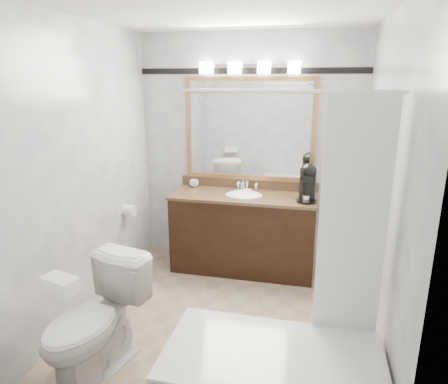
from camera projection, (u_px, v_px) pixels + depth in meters
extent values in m
cube|color=tan|center=(222.00, 321.00, 3.47)|extent=(2.40, 2.60, 0.01)
cube|color=white|center=(221.00, 7.00, 2.78)|extent=(2.40, 2.60, 0.01)
cube|color=silver|center=(249.00, 152.00, 4.35)|extent=(2.40, 0.01, 2.50)
cube|color=silver|center=(158.00, 246.00, 1.90)|extent=(2.40, 0.01, 2.50)
cube|color=silver|center=(84.00, 173.00, 3.39)|extent=(0.01, 2.60, 2.50)
cube|color=silver|center=(385.00, 190.00, 2.86)|extent=(0.01, 2.60, 2.50)
cube|color=black|center=(243.00, 234.00, 4.31)|extent=(1.50, 0.55, 0.82)
cube|color=brown|center=(244.00, 196.00, 4.19)|extent=(1.53, 0.58, 0.03)
cube|color=brown|center=(248.00, 184.00, 4.43)|extent=(1.53, 0.03, 0.10)
ellipsoid|color=white|center=(244.00, 197.00, 4.19)|extent=(0.44, 0.34, 0.14)
cube|color=#AD794E|center=(250.00, 78.00, 4.11)|extent=(1.40, 0.04, 0.05)
cube|color=#AD794E|center=(248.00, 177.00, 4.40)|extent=(1.40, 0.04, 0.05)
cube|color=#AD794E|center=(189.00, 128.00, 4.40)|extent=(0.05, 0.04, 1.00)
cube|color=#AD794E|center=(314.00, 131.00, 4.11)|extent=(0.05, 0.04, 1.00)
cube|color=white|center=(249.00, 129.00, 4.26)|extent=(1.30, 0.01, 1.00)
cube|color=silver|center=(250.00, 66.00, 4.07)|extent=(0.90, 0.05, 0.03)
cube|color=white|center=(206.00, 68.00, 4.13)|extent=(0.12, 0.12, 0.12)
cube|color=white|center=(235.00, 68.00, 4.06)|extent=(0.12, 0.12, 0.12)
cube|color=white|center=(264.00, 68.00, 4.00)|extent=(0.12, 0.12, 0.12)
cube|color=white|center=(294.00, 67.00, 3.93)|extent=(0.12, 0.12, 0.12)
cube|color=black|center=(250.00, 71.00, 4.11)|extent=(2.40, 0.01, 0.06)
cylinder|color=silver|center=(289.00, 91.00, 2.31)|extent=(1.30, 0.02, 0.02)
cube|color=white|center=(353.00, 223.00, 2.43)|extent=(0.40, 0.04, 1.55)
cylinder|color=white|center=(130.00, 211.00, 4.15)|extent=(0.11, 0.12, 0.12)
imported|color=white|center=(94.00, 322.00, 2.74)|extent=(0.63, 0.88, 0.82)
cube|color=white|center=(60.00, 284.00, 2.34)|extent=(0.24, 0.18, 0.09)
cylinder|color=black|center=(306.00, 201.00, 3.93)|extent=(0.19, 0.19, 0.02)
cylinder|color=black|center=(308.00, 186.00, 3.95)|extent=(0.16, 0.16, 0.28)
sphere|color=black|center=(308.00, 172.00, 3.92)|extent=(0.17, 0.17, 0.17)
cube|color=black|center=(307.00, 179.00, 3.85)|extent=(0.11, 0.11, 0.05)
cylinder|color=silver|center=(306.00, 198.00, 3.90)|extent=(0.06, 0.06, 0.06)
imported|color=white|center=(194.00, 183.00, 4.49)|extent=(0.12, 0.12, 0.08)
imported|color=white|center=(243.00, 184.00, 4.39)|extent=(0.05, 0.05, 0.10)
cube|color=beige|center=(247.00, 190.00, 4.29)|extent=(0.10, 0.08, 0.03)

